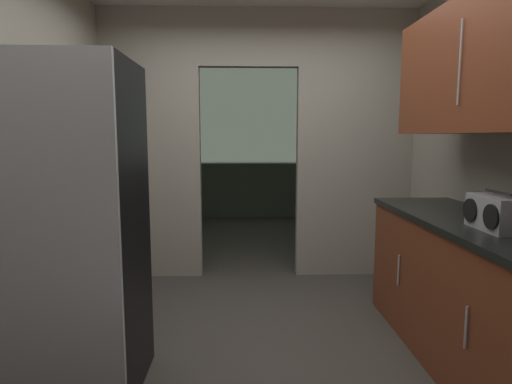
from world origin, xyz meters
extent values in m
plane|color=#47423D|center=(0.00, 0.00, 0.00)|extent=(20.00, 20.00, 0.00)
cube|color=#ADA899|center=(-1.08, 1.70, 1.34)|extent=(0.97, 0.12, 2.67)
cube|color=#ADA899|center=(0.97, 1.70, 1.34)|extent=(1.17, 0.12, 2.67)
cube|color=#ADA899|center=(-0.10, 1.70, 2.40)|extent=(0.98, 0.12, 0.56)
cube|color=slate|center=(0.00, 4.91, 1.34)|extent=(3.12, 0.10, 2.67)
cube|color=slate|center=(-1.51, 3.30, 1.34)|extent=(0.10, 3.21, 2.67)
cube|color=slate|center=(1.51, 3.30, 1.34)|extent=(0.10, 3.21, 2.67)
cube|color=black|center=(-1.17, -0.32, 0.92)|extent=(0.83, 0.65, 1.84)
cube|color=#B7BABC|center=(-1.17, -0.66, 0.92)|extent=(0.83, 0.03, 1.84)
cube|color=brown|center=(1.25, -0.21, 0.44)|extent=(0.59, 2.12, 0.88)
cube|color=black|center=(1.25, -0.21, 0.90)|extent=(0.63, 2.12, 0.04)
cylinder|color=#B7BABC|center=(0.94, -0.68, 0.49)|extent=(0.01, 0.01, 0.22)
cylinder|color=#B7BABC|center=(0.94, 0.25, 0.49)|extent=(0.01, 0.01, 0.22)
cube|color=brown|center=(1.25, -0.21, 1.85)|extent=(0.34, 1.90, 0.80)
cylinder|color=#B7BABC|center=(1.07, -0.21, 1.85)|extent=(0.01, 0.01, 0.48)
cube|color=#B2B2B7|center=(1.22, -0.42, 1.02)|extent=(0.18, 0.34, 0.19)
cylinder|color=#262626|center=(1.22, -0.42, 1.13)|extent=(0.02, 0.24, 0.02)
cylinder|color=black|center=(1.12, -0.52, 1.02)|extent=(0.01, 0.13, 0.13)
cylinder|color=black|center=(1.12, -0.32, 1.02)|extent=(0.01, 0.13, 0.13)
camera|label=1|loc=(-0.18, -2.69, 1.44)|focal=30.20mm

